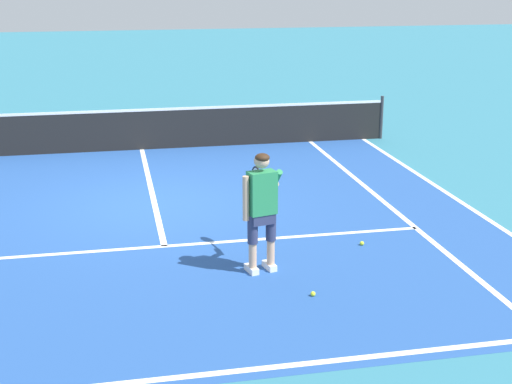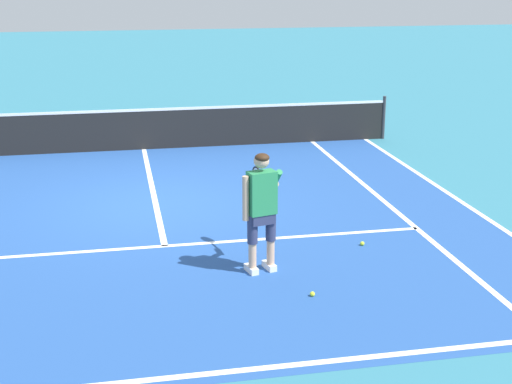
% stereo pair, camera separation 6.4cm
% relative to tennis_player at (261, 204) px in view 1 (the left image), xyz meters
% --- Properties ---
extents(ground_plane, '(80.00, 80.00, 0.00)m').
position_rel_tennis_player_xyz_m(ground_plane, '(-1.26, 3.37, -0.99)').
color(ground_plane, teal).
extents(court_inner_surface, '(10.98, 10.60, 0.00)m').
position_rel_tennis_player_xyz_m(court_inner_surface, '(-1.26, 2.52, -0.99)').
color(court_inner_surface, '#234C93').
rests_on(court_inner_surface, ground).
extents(line_baseline, '(10.98, 0.10, 0.01)m').
position_rel_tennis_player_xyz_m(line_baseline, '(-1.26, -2.58, -0.99)').
color(line_baseline, white).
rests_on(line_baseline, ground).
extents(line_service, '(8.23, 0.10, 0.01)m').
position_rel_tennis_player_xyz_m(line_service, '(-1.26, 1.22, -0.99)').
color(line_service, white).
rests_on(line_service, ground).
extents(line_centre_service, '(0.10, 6.40, 0.01)m').
position_rel_tennis_player_xyz_m(line_centre_service, '(-1.26, 4.42, -0.99)').
color(line_centre_service, white).
rests_on(line_centre_service, ground).
extents(line_singles_right, '(0.10, 10.20, 0.01)m').
position_rel_tennis_player_xyz_m(line_singles_right, '(2.85, 2.52, -0.99)').
color(line_singles_right, white).
rests_on(line_singles_right, ground).
extents(line_doubles_right, '(0.10, 10.20, 0.01)m').
position_rel_tennis_player_xyz_m(line_doubles_right, '(4.23, 2.52, -0.99)').
color(line_doubles_right, white).
rests_on(line_doubles_right, ground).
extents(tennis_net, '(11.96, 0.08, 1.07)m').
position_rel_tennis_player_xyz_m(tennis_net, '(-1.26, 7.62, -0.49)').
color(tennis_net, '#333338').
rests_on(tennis_net, ground).
extents(tennis_player, '(0.59, 1.21, 1.71)m').
position_rel_tennis_player_xyz_m(tennis_player, '(0.00, 0.00, 0.00)').
color(tennis_player, white).
rests_on(tennis_player, ground).
extents(tennis_ball_near_feet, '(0.07, 0.07, 0.07)m').
position_rel_tennis_player_xyz_m(tennis_ball_near_feet, '(1.72, 0.66, -0.96)').
color(tennis_ball_near_feet, '#CCE02D').
rests_on(tennis_ball_near_feet, ground).
extents(tennis_ball_by_baseline, '(0.07, 0.07, 0.07)m').
position_rel_tennis_player_xyz_m(tennis_ball_by_baseline, '(0.48, -0.95, -0.96)').
color(tennis_ball_by_baseline, '#CCE02D').
rests_on(tennis_ball_by_baseline, ground).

